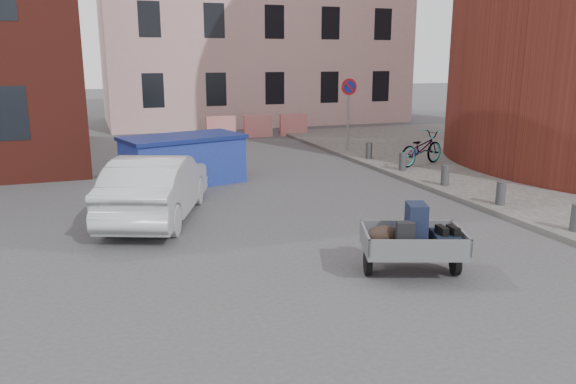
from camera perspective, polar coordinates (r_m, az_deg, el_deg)
name	(u,v)px	position (r m, az deg, el deg)	size (l,w,h in m)	color
ground	(275,255)	(10.27, -1.34, -6.41)	(120.00, 120.00, 0.00)	#38383A
sidewalk	(544,173)	(18.84, 24.56, 1.75)	(9.00, 24.00, 0.12)	#474442
no_parking_sign	(349,100)	(20.77, 6.19, 9.32)	(0.60, 0.09, 2.65)	gray
bollards	(445,175)	(15.78, 15.68, 1.65)	(0.22, 9.02, 0.55)	#3A3A3D
barriers	(258,126)	(25.40, -3.06, 6.70)	(4.70, 0.18, 1.00)	red
trailer	(412,240)	(9.39, 12.50, -4.74)	(1.88, 1.98, 1.20)	black
dumpster	(183,160)	(16.10, -10.59, 3.24)	(3.62, 2.51, 1.38)	#1F3497
silver_car	(157,187)	(12.72, -13.20, 0.53)	(1.52, 4.37, 1.44)	#ACAFB4
bicycle	(421,148)	(18.58, 13.40, 4.34)	(0.71, 2.05, 1.07)	black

